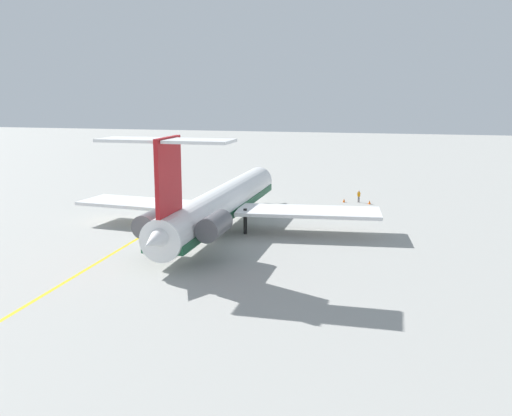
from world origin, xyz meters
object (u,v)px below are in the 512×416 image
at_px(main_jetliner, 219,204).
at_px(safety_cone_nose, 369,202).
at_px(safety_cone_tail, 344,200).
at_px(safety_cone_wingtip, 177,193).
at_px(ground_crew_near_tail, 359,195).

relative_size(main_jetliner, safety_cone_nose, 73.80).
xyz_separation_m(main_jetliner, safety_cone_tail, (-21.72, 12.00, -2.96)).
relative_size(main_jetliner, safety_cone_tail, 73.80).
relative_size(safety_cone_wingtip, safety_cone_tail, 1.00).
bearing_deg(safety_cone_nose, safety_cone_wingtip, -90.35).
bearing_deg(safety_cone_tail, safety_cone_nose, 81.08).
bearing_deg(safety_cone_wingtip, safety_cone_tail, 90.88).
height_order(ground_crew_near_tail, safety_cone_tail, ground_crew_near_tail).
distance_m(ground_crew_near_tail, safety_cone_nose, 2.08).
bearing_deg(ground_crew_near_tail, safety_cone_tail, 88.02).
distance_m(main_jetliner, safety_cone_wingtip, 25.52).
xyz_separation_m(ground_crew_near_tail, safety_cone_wingtip, (0.86, -27.77, -0.83)).
height_order(main_jetliner, safety_cone_tail, main_jetliner).
bearing_deg(safety_cone_nose, safety_cone_tail, -98.92).
relative_size(safety_cone_nose, safety_cone_wingtip, 1.00).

